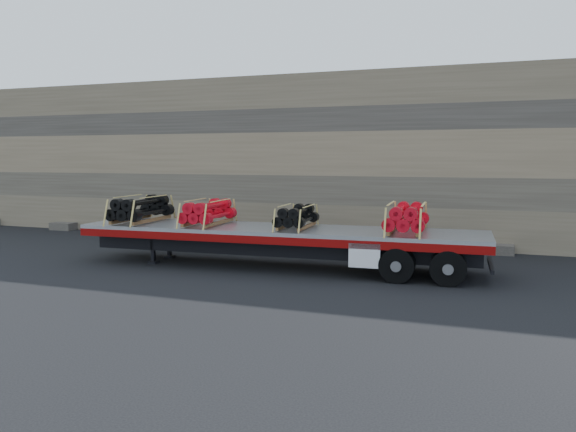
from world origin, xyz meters
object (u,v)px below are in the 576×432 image
at_px(bundle_front, 141,210).
at_px(trailer, 278,248).
at_px(bundle_rear, 407,219).
at_px(bundle_midrear, 297,217).
at_px(bundle_midfront, 208,213).

bearing_deg(bundle_front, trailer, 0.00).
bearing_deg(bundle_front, bundle_rear, 0.00).
xyz_separation_m(bundle_midrear, bundle_rear, (3.44, 0.18, 0.07)).
relative_size(trailer, bundle_rear, 5.55).
height_order(trailer, bundle_midrear, bundle_midrear).
bearing_deg(bundle_rear, bundle_front, -180.00).
xyz_separation_m(trailer, bundle_midfront, (-2.44, -0.13, 1.05)).
bearing_deg(bundle_midrear, trailer, -180.00).
height_order(bundle_midfront, bundle_rear, bundle_rear).
distance_m(trailer, bundle_midfront, 2.66).
xyz_separation_m(trailer, bundle_front, (-4.99, -0.26, 1.09)).
bearing_deg(bundle_midfront, trailer, 0.00).
xyz_separation_m(bundle_front, bundle_midrear, (5.63, 0.30, -0.09)).
bearing_deg(bundle_rear, bundle_midfront, -180.00).
relative_size(bundle_midfront, bundle_rear, 0.95).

